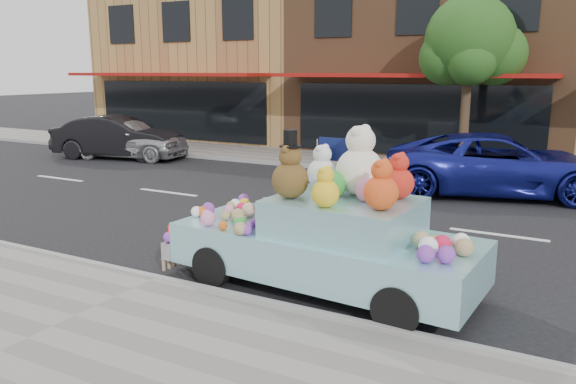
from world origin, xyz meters
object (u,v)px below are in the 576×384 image
Objects in this scene: car_dark at (118,137)px; art_car at (328,234)px; street_tree at (471,48)px; car_blue at (498,165)px; car_silver at (128,138)px.

car_dark is 13.87m from art_car.
street_tree is 0.95× the size of car_blue.
street_tree is at bearing 95.35° from art_car.
car_silver is 0.93× the size of art_car.
street_tree is 1.22× the size of car_silver.
street_tree is 1.15× the size of car_dark.
car_dark is at bearing 74.62° from car_blue.
art_car is at bearing -138.75° from car_dark.
street_tree is at bearing 10.53° from car_blue.
car_silver is at bearing 74.11° from car_blue.
car_silver is 0.78× the size of car_blue.
car_blue is at bearing 85.51° from art_car.
car_blue is at bearing -64.03° from street_tree.
car_dark is (-12.73, -0.01, -0.01)m from car_blue.
street_tree is 12.07m from car_dark.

